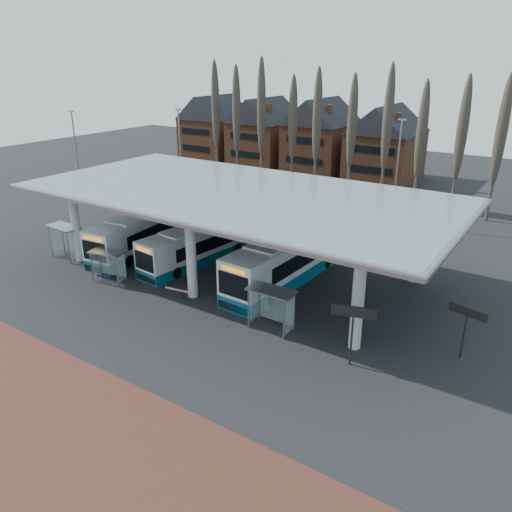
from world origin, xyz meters
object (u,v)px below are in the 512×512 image
Objects in this scene: shelter_1 at (109,259)px; shelter_2 at (272,300)px; shelter_0 at (66,234)px; bus_1 at (200,244)px; bus_0 at (147,231)px; bus_2 at (289,259)px.

shelter_1 is 0.96× the size of shelter_2.
shelter_0 is 1.05× the size of shelter_2.
bus_1 is at bearing 32.75° from shelter_0.
bus_0 is 0.96× the size of bus_2.
shelter_2 is (20.25, -0.68, -0.05)m from shelter_0.
bus_1 is 11.10m from shelter_0.
bus_0 is 4.30× the size of shelter_2.
shelter_0 reaches higher than shelter_2.
shelter_2 is at bearing 1.48° from shelter_0.
shelter_0 is 20.26m from shelter_2.
bus_0 reaches higher than shelter_0.
bus_2 is 7.37m from shelter_2.
bus_2 is 13.21m from shelter_1.
bus_1 is at bearing 51.96° from shelter_1.
shelter_2 is at bearing -65.10° from bus_2.
shelter_1 is (6.51, -1.28, -0.29)m from shelter_0.
bus_1 is 3.72× the size of shelter_0.
bus_2 is (13.39, 1.05, 0.09)m from bus_0.
shelter_0 is at bearing -134.78° from bus_0.
bus_0 is 13.43m from bus_2.
bus_0 is 1.10× the size of bus_1.
shelter_1 is at bearing -143.34° from bus_2.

